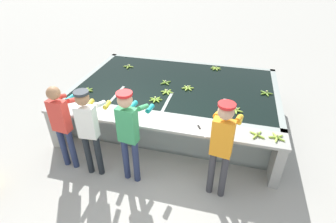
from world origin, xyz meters
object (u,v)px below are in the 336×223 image
(banana_bunch_floating_6, at_px, (266,93))
(banana_bunch_floating_1, at_px, (216,68))
(banana_bunch_floating_7, at_px, (167,92))
(banana_bunch_ledge_2, at_px, (277,137))
(banana_bunch_ledge_0, at_px, (257,135))
(worker_1, at_px, (89,126))
(banana_bunch_floating_3, at_px, (188,88))
(banana_bunch_floating_4, at_px, (128,67))
(knife_0, at_px, (200,129))
(worker_3, at_px, (222,142))
(banana_bunch_floating_2, at_px, (156,99))
(banana_bunch_floating_8, at_px, (87,90))
(banana_bunch_floating_0, at_px, (236,110))
(worker_0, at_px, (62,121))
(banana_bunch_floating_5, at_px, (166,83))
(worker_2, at_px, (129,129))
(banana_bunch_ledge_1, at_px, (126,116))

(banana_bunch_floating_6, bearing_deg, banana_bunch_floating_1, 137.58)
(banana_bunch_floating_7, distance_m, banana_bunch_ledge_2, 2.40)
(banana_bunch_ledge_0, xyz_separation_m, banana_bunch_ledge_2, (0.31, 0.01, -0.00))
(worker_1, bearing_deg, banana_bunch_floating_7, 62.03)
(banana_bunch_floating_1, distance_m, banana_bunch_floating_6, 1.59)
(banana_bunch_floating_3, relative_size, banana_bunch_floating_6, 1.01)
(banana_bunch_floating_4, bearing_deg, banana_bunch_ledge_0, -34.58)
(knife_0, bearing_deg, banana_bunch_floating_4, 134.73)
(worker_3, distance_m, banana_bunch_floating_2, 1.90)
(banana_bunch_floating_3, height_order, banana_bunch_floating_8, same)
(banana_bunch_floating_1, bearing_deg, banana_bunch_floating_7, -119.50)
(banana_bunch_floating_1, xyz_separation_m, banana_bunch_ledge_2, (1.26, -2.63, 0.00))
(banana_bunch_floating_0, bearing_deg, banana_bunch_floating_6, 55.71)
(worker_0, height_order, banana_bunch_floating_2, worker_0)
(worker_0, xyz_separation_m, worker_1, (0.54, -0.05, 0.03))
(banana_bunch_floating_5, height_order, banana_bunch_floating_6, same)
(banana_bunch_floating_3, xyz_separation_m, knife_0, (0.50, -1.45, -0.01))
(banana_bunch_floating_1, bearing_deg, banana_bunch_floating_2, -117.82)
(banana_bunch_floating_4, relative_size, banana_bunch_ledge_0, 1.08)
(worker_1, xyz_separation_m, banana_bunch_floating_3, (1.30, 1.98, -0.11))
(banana_bunch_floating_2, bearing_deg, banana_bunch_floating_7, 69.76)
(worker_2, distance_m, banana_bunch_floating_1, 3.40)
(worker_2, bearing_deg, banana_bunch_floating_0, 37.77)
(worker_1, bearing_deg, banana_bunch_floating_0, 28.97)
(banana_bunch_floating_2, distance_m, banana_bunch_floating_4, 1.89)
(banana_bunch_floating_6, height_order, banana_bunch_ledge_1, banana_bunch_ledge_1)
(banana_bunch_ledge_0, bearing_deg, banana_bunch_floating_5, 142.57)
(banana_bunch_floating_7, relative_size, knife_0, 0.88)
(worker_0, xyz_separation_m, banana_bunch_floating_5, (1.30, 2.07, -0.09))
(banana_bunch_floating_1, bearing_deg, banana_bunch_floating_5, -132.27)
(worker_0, bearing_deg, banana_bunch_ledge_0, 9.60)
(banana_bunch_floating_8, distance_m, banana_bunch_ledge_0, 3.60)
(banana_bunch_floating_2, bearing_deg, banana_bunch_ledge_2, -17.09)
(worker_2, relative_size, banana_bunch_floating_4, 6.23)
(worker_0, xyz_separation_m, knife_0, (2.35, 0.48, -0.09))
(banana_bunch_floating_1, relative_size, banana_bunch_ledge_2, 1.02)
(banana_bunch_floating_0, distance_m, banana_bunch_floating_6, 1.05)
(banana_bunch_floating_0, height_order, banana_bunch_ledge_0, banana_bunch_ledge_0)
(worker_3, xyz_separation_m, banana_bunch_floating_3, (-0.89, 1.91, -0.16))
(banana_bunch_floating_3, bearing_deg, banana_bunch_ledge_0, -43.78)
(banana_bunch_ledge_1, relative_size, banana_bunch_ledge_2, 1.02)
(banana_bunch_floating_3, bearing_deg, banana_bunch_floating_2, -128.90)
(worker_0, xyz_separation_m, banana_bunch_floating_6, (3.50, 2.12, -0.09))
(worker_2, relative_size, banana_bunch_floating_6, 6.34)
(worker_3, relative_size, banana_bunch_ledge_1, 6.28)
(banana_bunch_floating_6, distance_m, banana_bunch_ledge_0, 1.58)
(banana_bunch_ledge_1, bearing_deg, banana_bunch_floating_2, 63.76)
(banana_bunch_floating_6, bearing_deg, banana_bunch_floating_2, -158.64)
(banana_bunch_floating_3, relative_size, banana_bunch_floating_8, 1.00)
(banana_bunch_floating_7, bearing_deg, banana_bunch_floating_4, 140.44)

